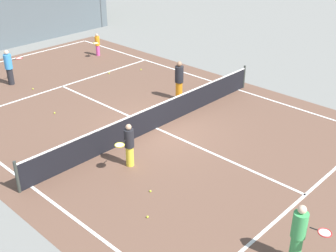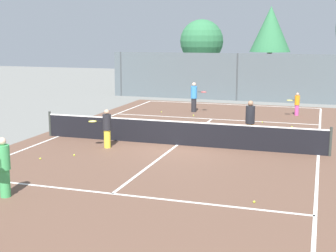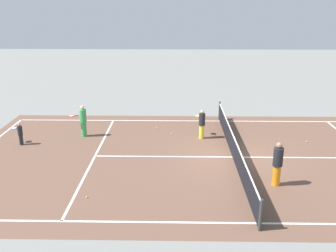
{
  "view_description": "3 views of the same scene",
  "coord_description": "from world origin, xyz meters",
  "views": [
    {
      "loc": [
        -10.75,
        -10.89,
        7.88
      ],
      "look_at": [
        -0.47,
        -1.1,
        0.66
      ],
      "focal_mm": 46.88,
      "sensor_mm": 36.0,
      "label": 1
    },
    {
      "loc": [
        5.46,
        -18.24,
        4.44
      ],
      "look_at": [
        0.03,
        -1.33,
        1.04
      ],
      "focal_mm": 51.24,
      "sensor_mm": 36.0,
      "label": 2
    },
    {
      "loc": [
        16.36,
        -2.69,
        6.94
      ],
      "look_at": [
        -1.11,
        -3.02,
        1.13
      ],
      "focal_mm": 40.86,
      "sensor_mm": 36.0,
      "label": 3
    }
  ],
  "objects": [
    {
      "name": "tennis_ball_4",
      "position": [
        -2.0,
        4.03,
        0.03
      ],
      "size": [
        0.07,
        0.07,
        0.07
      ],
      "primitive_type": "sphere",
      "color": "#CCE533",
      "rests_on": "ground_plane"
    },
    {
      "name": "tree_1",
      "position": [
        -3.76,
        19.14,
        3.9
      ],
      "size": [
        3.4,
        3.4,
        5.62
      ],
      "color": "brown",
      "rests_on": "ground_plane"
    },
    {
      "name": "ground_plane",
      "position": [
        0.0,
        0.0,
        0.0
      ],
      "size": [
        80.0,
        80.0,
        0.0
      ],
      "primitive_type": "plane",
      "color": "slate"
    },
    {
      "name": "tennis_net",
      "position": [
        0.0,
        0.0,
        0.51
      ],
      "size": [
        11.9,
        0.1,
        1.1
      ],
      "color": "#333833",
      "rests_on": "ground_plane"
    },
    {
      "name": "tennis_ball_2",
      "position": [
        4.21,
        5.35,
        0.03
      ],
      "size": [
        0.07,
        0.07,
        0.07
      ],
      "primitive_type": "sphere",
      "color": "#CCE533",
      "rests_on": "ground_plane"
    },
    {
      "name": "tennis_ball_3",
      "position": [
        -1.19,
        7.09,
        0.03
      ],
      "size": [
        0.07,
        0.07,
        0.07
      ],
      "primitive_type": "sphere",
      "color": "#CCE533",
      "rests_on": "ground_plane"
    },
    {
      "name": "court_surface",
      "position": [
        0.0,
        0.0,
        0.0
      ],
      "size": [
        13.0,
        25.0,
        0.01
      ],
      "color": "brown",
      "rests_on": "ground_plane"
    },
    {
      "name": "player_2",
      "position": [
        -1.53,
        8.44,
        0.89
      ],
      "size": [
        0.94,
        0.37,
        1.72
      ],
      "color": "#232328",
      "rests_on": "ground_plane"
    },
    {
      "name": "tennis_ball_7",
      "position": [
        3.93,
        -5.92,
        0.03
      ],
      "size": [
        0.07,
        0.07,
        0.07
      ],
      "primitive_type": "sphere",
      "color": "#CCE533",
      "rests_on": "ground_plane"
    },
    {
      "name": "tennis_ball_0",
      "position": [
        -3.28,
        7.71,
        0.03
      ],
      "size": [
        0.07,
        0.07,
        0.07
      ],
      "primitive_type": "sphere",
      "color": "#CCE533",
      "rests_on": "ground_plane"
    },
    {
      "name": "tree_2",
      "position": [
        1.84,
        16.44,
        4.76
      ],
      "size": [
        2.83,
        2.83,
        6.38
      ],
      "color": "brown",
      "rests_on": "ground_plane"
    },
    {
      "name": "tennis_ball_5",
      "position": [
        -3.14,
        -2.89,
        0.03
      ],
      "size": [
        0.07,
        0.07,
        0.07
      ],
      "primitive_type": "sphere",
      "color": "#CCE533",
      "rests_on": "ground_plane"
    },
    {
      "name": "player_5",
      "position": [
        2.74,
        1.29,
        0.91
      ],
      "size": [
        0.38,
        0.38,
        1.78
      ],
      "color": "orange",
      "rests_on": "ground_plane"
    },
    {
      "name": "player_4",
      "position": [
        -2.54,
        -1.29,
        0.8
      ],
      "size": [
        0.91,
        0.53,
        1.54
      ],
      "color": "yellow",
      "rests_on": "ground_plane"
    },
    {
      "name": "tennis_ball_6",
      "position": [
        2.69,
        6.15,
        0.03
      ],
      "size": [
        0.07,
        0.07,
        0.07
      ],
      "primitive_type": "sphere",
      "color": "#CCE533",
      "rests_on": "ground_plane"
    },
    {
      "name": "tennis_ball_1",
      "position": [
        -4.05,
        -3.71,
        0.03
      ],
      "size": [
        0.07,
        0.07,
        0.07
      ],
      "primitive_type": "sphere",
      "color": "#CCE533",
      "rests_on": "ground_plane"
    },
    {
      "name": "perimeter_fence",
      "position": [
        0.0,
        14.0,
        1.6
      ],
      "size": [
        18.0,
        0.12,
        3.2
      ],
      "color": "#515B60",
      "rests_on": "ground_plane"
    },
    {
      "name": "player_0",
      "position": [
        4.21,
        8.98,
        0.66
      ],
      "size": [
        0.75,
        0.75,
        1.28
      ],
      "color": "#D14799",
      "rests_on": "ground_plane"
    },
    {
      "name": "player_3",
      "position": [
        -2.72,
        -7.54,
        0.87
      ],
      "size": [
        0.49,
        0.94,
        1.69
      ],
      "color": "#3FA559",
      "rests_on": "ground_plane"
    }
  ]
}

